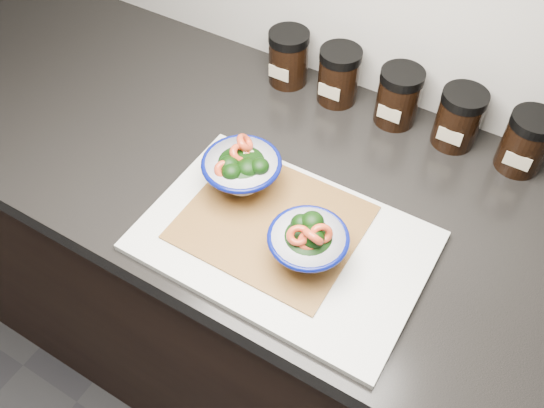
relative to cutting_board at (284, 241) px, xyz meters
The scene contains 11 objects.
cabinet 0.50m from the cutting_board, 50.03° to the left, with size 3.43×0.58×0.86m, color black.
countertop 0.17m from the cutting_board, 50.03° to the left, with size 3.50×0.60×0.04m, color black.
cutting_board is the anchor object (origin of this frame).
bamboo_mat 0.04m from the cutting_board, 151.41° to the left, with size 0.28×0.24×0.00m, color #A26F30.
bowl_left 0.14m from the cutting_board, 153.69° to the left, with size 0.13×0.13×0.10m.
bowl_right 0.07m from the cutting_board, 17.61° to the right, with size 0.12×0.12×0.10m.
spice_jar_a 0.42m from the cutting_board, 119.01° to the left, with size 0.08×0.08×0.11m.
spice_jar_b 0.38m from the cutting_board, 103.92° to the left, with size 0.08×0.08×0.11m.
spice_jar_c 0.37m from the cutting_board, 84.80° to the left, with size 0.08×0.08×0.11m.
spice_jar_d 0.40m from the cutting_board, 67.70° to the left, with size 0.08×0.08×0.11m.
spice_jar_e 0.46m from the cutting_board, 53.52° to the left, with size 0.08×0.08×0.11m.
Camera 1 is at (0.16, 0.84, 1.65)m, focal length 38.00 mm.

